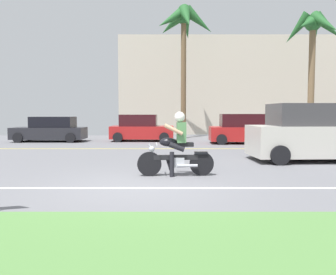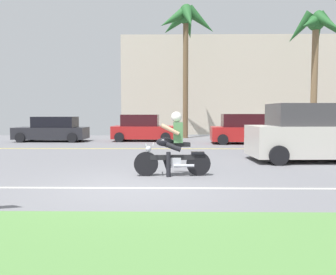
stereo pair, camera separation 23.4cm
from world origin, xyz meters
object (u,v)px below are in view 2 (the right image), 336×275
(palm_tree_0, at_px, (185,27))
(palm_tree_1, at_px, (317,33))
(motorcyclist, at_px, (173,149))
(parked_car_0, at_px, (53,130))
(parked_car_1, at_px, (143,129))
(suv_nearby, at_px, (316,133))
(parked_car_2, at_px, (246,130))

(palm_tree_0, relative_size, palm_tree_1, 1.05)
(motorcyclist, distance_m, parked_car_0, 13.16)
(palm_tree_0, bearing_deg, parked_car_1, -136.17)
(parked_car_0, bearing_deg, parked_car_1, 4.86)
(palm_tree_1, bearing_deg, suv_nearby, -111.25)
(suv_nearby, xyz_separation_m, palm_tree_1, (4.17, 10.72, 5.77))
(motorcyclist, bearing_deg, parked_car_1, 98.90)
(motorcyclist, distance_m, palm_tree_0, 15.48)
(motorcyclist, distance_m, parked_car_2, 10.63)
(suv_nearby, relative_size, parked_car_0, 1.15)
(parked_car_0, xyz_separation_m, palm_tree_0, (7.83, 2.92, 6.54))
(motorcyclist, bearing_deg, parked_car_2, 68.12)
(parked_car_0, distance_m, palm_tree_1, 17.48)
(motorcyclist, bearing_deg, parked_car_0, 122.44)
(parked_car_0, relative_size, palm_tree_1, 0.50)
(palm_tree_1, bearing_deg, parked_car_2, -143.58)
(suv_nearby, distance_m, parked_car_2, 6.98)
(parked_car_2, distance_m, palm_tree_1, 8.79)
(motorcyclist, relative_size, parked_car_0, 0.50)
(parked_car_0, relative_size, parked_car_1, 1.11)
(motorcyclist, height_order, palm_tree_1, palm_tree_1)
(parked_car_2, xyz_separation_m, palm_tree_0, (-3.19, 4.16, 6.47))
(motorcyclist, height_order, parked_car_1, motorcyclist)
(parked_car_0, height_order, palm_tree_1, palm_tree_1)
(suv_nearby, xyz_separation_m, parked_car_1, (-6.78, 8.59, -0.23))
(palm_tree_0, distance_m, palm_tree_1, 8.39)
(parked_car_0, bearing_deg, suv_nearby, -34.10)
(parked_car_1, bearing_deg, palm_tree_1, 11.02)
(palm_tree_0, bearing_deg, palm_tree_1, -2.34)
(suv_nearby, relative_size, parked_car_1, 1.27)
(parked_car_2, bearing_deg, parked_car_1, 163.68)
(parked_car_0, height_order, palm_tree_0, palm_tree_0)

